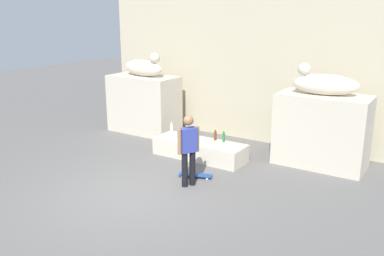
% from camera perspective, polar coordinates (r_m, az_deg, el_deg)
% --- Properties ---
extents(ground_plane, '(40.00, 40.00, 0.00)m').
position_cam_1_polar(ground_plane, '(9.28, -8.48, -9.13)').
color(ground_plane, '#605E5B').
extents(facade_wall, '(9.57, 0.60, 5.55)m').
position_cam_1_polar(facade_wall, '(13.05, 7.18, 10.79)').
color(facade_wall, '#BDB394').
rests_on(facade_wall, ground_plane).
extents(pedestal_left, '(2.27, 1.17, 1.86)m').
position_cam_1_polar(pedestal_left, '(13.76, -6.60, 3.29)').
color(pedestal_left, beige).
rests_on(pedestal_left, ground_plane).
extents(pedestal_right, '(2.27, 1.17, 1.86)m').
position_cam_1_polar(pedestal_right, '(11.12, 17.40, -0.35)').
color(pedestal_right, beige).
rests_on(pedestal_right, ground_plane).
extents(statue_reclining_left, '(1.66, 0.76, 0.78)m').
position_cam_1_polar(statue_reclining_left, '(13.53, -6.66, 8.29)').
color(statue_reclining_left, beige).
rests_on(statue_reclining_left, pedestal_left).
extents(statue_reclining_right, '(1.67, 0.81, 0.78)m').
position_cam_1_polar(statue_reclining_right, '(10.87, 17.73, 5.84)').
color(statue_reclining_right, beige).
rests_on(statue_reclining_right, pedestal_right).
extents(ledge_block, '(2.57, 0.88, 0.48)m').
position_cam_1_polar(ledge_block, '(11.34, 1.06, -2.96)').
color(ledge_block, beige).
rests_on(ledge_block, ground_plane).
extents(skater, '(0.35, 0.48, 1.67)m').
position_cam_1_polar(skater, '(9.34, -0.48, -2.69)').
color(skater, black).
rests_on(skater, ground_plane).
extents(skateboard, '(0.82, 0.46, 0.08)m').
position_cam_1_polar(skateboard, '(10.08, 0.47, -6.47)').
color(skateboard, navy).
rests_on(skateboard, ground_plane).
extents(bottle_brown, '(0.07, 0.07, 0.31)m').
position_cam_1_polar(bottle_brown, '(11.33, 3.22, -1.05)').
color(bottle_brown, '#593314').
rests_on(bottle_brown, ledge_block).
extents(bottle_green, '(0.07, 0.07, 0.33)m').
position_cam_1_polar(bottle_green, '(11.19, 4.38, -1.25)').
color(bottle_green, '#1E722D').
rests_on(bottle_green, ledge_block).
extents(bottle_clear, '(0.07, 0.07, 0.31)m').
position_cam_1_polar(bottle_clear, '(12.09, -2.82, 0.04)').
color(bottle_clear, silver).
rests_on(bottle_clear, ledge_block).
extents(bottle_blue, '(0.08, 0.08, 0.33)m').
position_cam_1_polar(bottle_blue, '(11.15, -1.20, -1.27)').
color(bottle_blue, '#194C99').
rests_on(bottle_blue, ledge_block).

